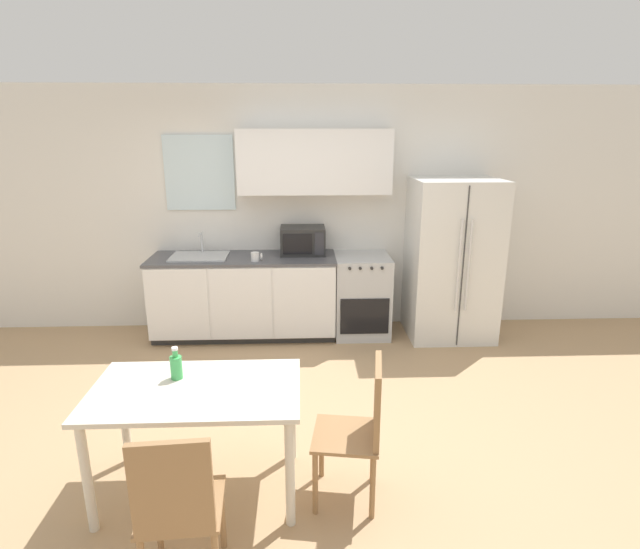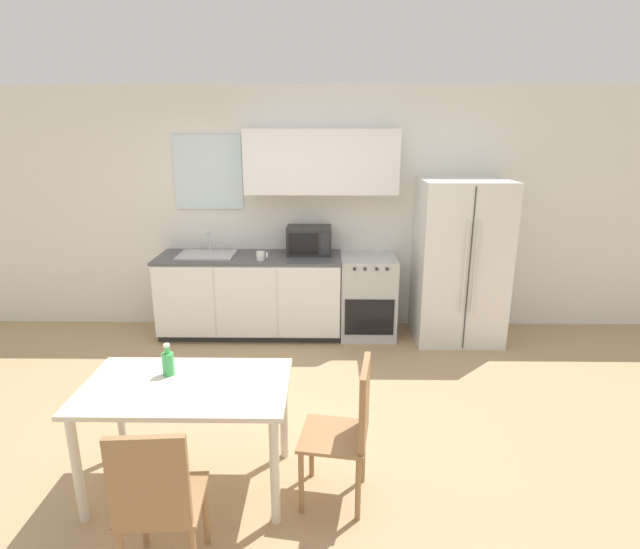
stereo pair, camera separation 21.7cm
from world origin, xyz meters
The scene contains 12 objects.
ground_plane centered at (0.00, 0.00, 0.00)m, with size 12.00×12.00×0.00m, color tan.
wall_back centered at (0.04, 2.04, 1.44)m, with size 12.00×0.38×2.70m.
kitchen_counter centered at (-0.44, 1.71, 0.46)m, with size 2.01×0.67×0.91m.
oven_range centered at (0.86, 1.72, 0.45)m, with size 0.60×0.64×0.90m.
refrigerator centered at (1.84, 1.65, 0.87)m, with size 0.91×0.80×1.74m.
kitchen_sink centered at (-0.91, 1.72, 0.92)m, with size 0.60×0.44×0.24m.
microwave centered at (0.21, 1.82, 1.06)m, with size 0.49×0.36×0.30m.
coffee_mug centered at (-0.28, 1.53, 0.96)m, with size 0.12×0.09×0.09m.
dining_table centered at (-0.46, -0.82, 0.63)m, with size 1.26×0.74×0.73m.
dining_chair_near centered at (-0.41, -1.57, 0.54)m, with size 0.43×0.43×0.93m.
dining_chair_side centered at (0.55, -0.93, 0.54)m, with size 0.46×0.46×0.93m.
drink_bottle centered at (-0.60, -0.70, 0.82)m, with size 0.07×0.07×0.21m.
Camera 2 is at (0.40, -3.56, 2.24)m, focal length 28.00 mm.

